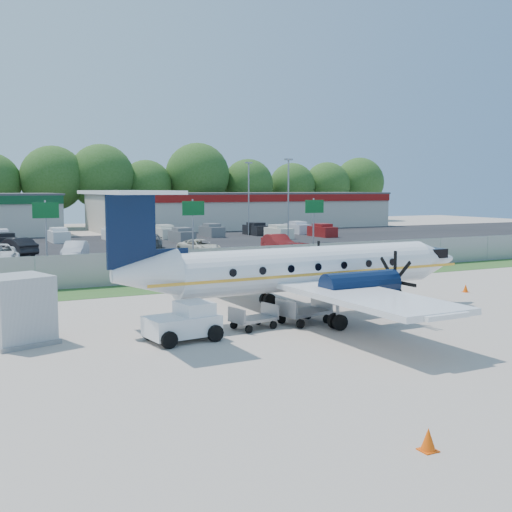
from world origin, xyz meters
name	(u,v)px	position (x,y,z in m)	size (l,w,h in m)	color
ground	(317,320)	(0.00, 0.00, 0.00)	(170.00, 170.00, 0.00)	#B4A698
grass_verge	(212,284)	(0.00, 12.00, 0.01)	(170.00, 4.00, 0.02)	#2D561E
access_road	(174,271)	(0.00, 19.00, 0.01)	(170.00, 8.00, 0.02)	black
parking_lot	(104,247)	(0.00, 40.00, 0.01)	(170.00, 32.00, 0.02)	black
perimeter_fence	(200,265)	(0.00, 14.00, 1.00)	(120.00, 0.06, 1.99)	gray
building_east	(244,210)	(26.00, 61.98, 2.63)	(44.40, 12.40, 5.24)	beige
sign_left	(46,220)	(-8.00, 22.91, 3.61)	(1.80, 0.26, 5.00)	gray
sign_mid	(193,217)	(3.00, 22.91, 3.61)	(1.80, 0.26, 5.00)	gray
sign_right	(314,215)	(14.00, 22.91, 3.61)	(1.80, 0.26, 5.00)	gray
light_pole_ne	(288,194)	(20.00, 38.00, 5.23)	(0.90, 0.35, 9.09)	gray
light_pole_se	(249,193)	(20.00, 48.00, 5.23)	(0.90, 0.35, 9.09)	gray
tree_line	(49,228)	(0.00, 74.00, 0.00)	(112.00, 6.00, 14.00)	#264E17
aircraft	(302,268)	(-0.20, 0.99, 2.21)	(18.42, 18.19, 5.74)	white
pushback_tug	(185,322)	(-6.53, -0.94, 0.70)	(2.89, 2.24, 1.46)	white
baggage_cart_near	(304,311)	(-0.86, -0.38, 0.54)	(2.43, 1.75, 1.16)	gray
baggage_cart_far	(254,318)	(-3.28, -0.33, 0.45)	(2.04, 1.48, 0.97)	gray
service_container	(18,312)	(-12.29, 1.42, 1.20)	(2.89, 2.89, 2.57)	#ADAFB4
cone_nose	(466,288)	(11.63, 2.85, 0.22)	(0.32, 0.32, 0.46)	#F85107
cone_port_wing	(428,440)	(-5.35, -13.23, 0.25)	(0.38, 0.38, 0.53)	#F85107
cone_starboard_wing	(181,302)	(-4.19, 5.93, 0.22)	(0.33, 0.33, 0.46)	#F85107
road_car_mid	(293,262)	(10.40, 20.23, 0.00)	(2.55, 5.52, 1.53)	maroon
road_car_east	(449,258)	(23.63, 16.83, 0.00)	(2.15, 5.30, 1.54)	maroon
parked_car_a	(0,264)	(-10.61, 28.81, 0.00)	(2.60, 5.64, 1.57)	silver
parked_car_b	(76,260)	(-4.75, 29.69, 0.00)	(1.61, 4.60, 1.52)	silver
parked_car_c	(126,258)	(-0.60, 29.30, 0.00)	(2.12, 4.60, 1.28)	silver
parked_car_d	(200,254)	(5.98, 29.15, 0.00)	(2.19, 4.75, 1.32)	beige
parked_car_e	(278,252)	(13.38, 28.21, 0.00)	(1.70, 4.87, 1.61)	maroon
parked_car_f	(16,256)	(-8.81, 34.68, 0.00)	(1.70, 4.89, 1.61)	black
parked_car_g	(151,249)	(3.50, 35.57, 0.00)	(2.15, 5.30, 1.54)	#595B5E
far_parking_rows	(93,243)	(0.00, 45.00, 0.00)	(56.00, 10.00, 1.60)	gray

